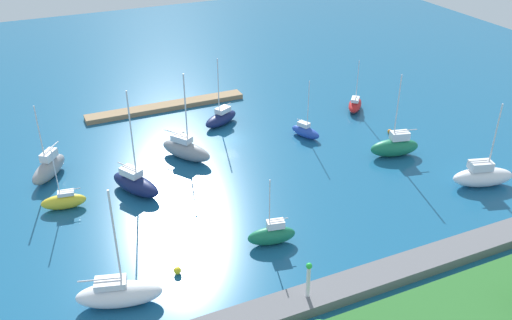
{
  "coord_description": "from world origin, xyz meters",
  "views": [
    {
      "loc": [
        25.39,
        65.88,
        35.97
      ],
      "look_at": [
        0.0,
        9.54,
        1.5
      ],
      "focal_mm": 39.0,
      "sensor_mm": 36.0,
      "label": 1
    }
  ],
  "objects_px": {
    "sailboat_green_mid_basin": "(272,235)",
    "sailboat_gray_inner_mooring": "(49,168)",
    "sailboat_gray_center_basin": "(186,150)",
    "sailboat_green_off_beacon": "(395,146)",
    "sailboat_white_far_south": "(483,176)",
    "mooring_buoy_yellow": "(177,270)",
    "pier_dock": "(166,106)",
    "mooring_buoy_white": "(182,134)",
    "sailboat_blue_far_north": "(305,131)",
    "harbor_beacon": "(308,277)",
    "sailboat_red_along_channel": "(355,104)",
    "sailboat_white_by_breakwater": "(119,293)",
    "sailboat_yellow_lone_north": "(64,201)",
    "sailboat_navy_near_pier": "(221,118)",
    "sailboat_navy_outer_mooring": "(135,183)",
    "mooring_buoy_orange": "(390,131)"
  },
  "relations": [
    {
      "from": "mooring_buoy_white",
      "to": "sailboat_yellow_lone_north",
      "type": "bearing_deg",
      "value": 34.06
    },
    {
      "from": "sailboat_green_mid_basin",
      "to": "mooring_buoy_white",
      "type": "distance_m",
      "value": 27.86
    },
    {
      "from": "sailboat_blue_far_north",
      "to": "sailboat_navy_near_pier",
      "type": "bearing_deg",
      "value": -156.92
    },
    {
      "from": "sailboat_gray_center_basin",
      "to": "sailboat_white_far_south",
      "type": "bearing_deg",
      "value": 21.17
    },
    {
      "from": "harbor_beacon",
      "to": "sailboat_green_off_beacon",
      "type": "bearing_deg",
      "value": -140.62
    },
    {
      "from": "sailboat_blue_far_north",
      "to": "sailboat_yellow_lone_north",
      "type": "bearing_deg",
      "value": -106.08
    },
    {
      "from": "sailboat_white_far_south",
      "to": "sailboat_red_along_channel",
      "type": "bearing_deg",
      "value": 109.83
    },
    {
      "from": "sailboat_green_mid_basin",
      "to": "sailboat_gray_inner_mooring",
      "type": "distance_m",
      "value": 30.68
    },
    {
      "from": "sailboat_green_mid_basin",
      "to": "sailboat_blue_far_north",
      "type": "xyz_separation_m",
      "value": [
        -15.15,
        -20.4,
        -0.24
      ]
    },
    {
      "from": "harbor_beacon",
      "to": "mooring_buoy_white",
      "type": "relative_size",
      "value": 4.64
    },
    {
      "from": "harbor_beacon",
      "to": "sailboat_green_off_beacon",
      "type": "xyz_separation_m",
      "value": [
        -24.36,
        -20.0,
        -1.84
      ]
    },
    {
      "from": "sailboat_red_along_channel",
      "to": "mooring_buoy_white",
      "type": "bearing_deg",
      "value": 125.18
    },
    {
      "from": "sailboat_white_far_south",
      "to": "sailboat_navy_near_pier",
      "type": "distance_m",
      "value": 37.17
    },
    {
      "from": "sailboat_white_far_south",
      "to": "mooring_buoy_white",
      "type": "bearing_deg",
      "value": 152.7
    },
    {
      "from": "sailboat_navy_outer_mooring",
      "to": "sailboat_green_mid_basin",
      "type": "distance_m",
      "value": 18.95
    },
    {
      "from": "sailboat_yellow_lone_north",
      "to": "sailboat_green_off_beacon",
      "type": "height_order",
      "value": "sailboat_green_off_beacon"
    },
    {
      "from": "sailboat_gray_center_basin",
      "to": "sailboat_blue_far_north",
      "type": "distance_m",
      "value": 17.61
    },
    {
      "from": "harbor_beacon",
      "to": "sailboat_white_far_south",
      "type": "height_order",
      "value": "sailboat_white_far_south"
    },
    {
      "from": "sailboat_white_by_breakwater",
      "to": "sailboat_green_off_beacon",
      "type": "relative_size",
      "value": 1.05
    },
    {
      "from": "pier_dock",
      "to": "sailboat_white_far_south",
      "type": "bearing_deg",
      "value": 126.72
    },
    {
      "from": "sailboat_blue_far_north",
      "to": "sailboat_yellow_lone_north",
      "type": "height_order",
      "value": "sailboat_blue_far_north"
    },
    {
      "from": "sailboat_yellow_lone_north",
      "to": "sailboat_navy_near_pier",
      "type": "xyz_separation_m",
      "value": [
        -24.49,
        -13.53,
        0.09
      ]
    },
    {
      "from": "sailboat_white_far_south",
      "to": "sailboat_navy_near_pier",
      "type": "bearing_deg",
      "value": 144.08
    },
    {
      "from": "sailboat_white_far_south",
      "to": "sailboat_blue_far_north",
      "type": "distance_m",
      "value": 24.43
    },
    {
      "from": "harbor_beacon",
      "to": "mooring_buoy_orange",
      "type": "height_order",
      "value": "harbor_beacon"
    },
    {
      "from": "sailboat_navy_near_pier",
      "to": "sailboat_white_by_breakwater",
      "type": "height_order",
      "value": "sailboat_white_by_breakwater"
    },
    {
      "from": "sailboat_blue_far_north",
      "to": "sailboat_white_by_breakwater",
      "type": "bearing_deg",
      "value": -78.11
    },
    {
      "from": "sailboat_navy_outer_mooring",
      "to": "mooring_buoy_white",
      "type": "distance_m",
      "value": 15.47
    },
    {
      "from": "sailboat_gray_inner_mooring",
      "to": "mooring_buoy_white",
      "type": "height_order",
      "value": "sailboat_gray_inner_mooring"
    },
    {
      "from": "sailboat_white_far_south",
      "to": "mooring_buoy_yellow",
      "type": "distance_m",
      "value": 38.87
    },
    {
      "from": "sailboat_gray_center_basin",
      "to": "sailboat_blue_far_north",
      "type": "relative_size",
      "value": 1.4
    },
    {
      "from": "harbor_beacon",
      "to": "sailboat_green_off_beacon",
      "type": "height_order",
      "value": "sailboat_green_off_beacon"
    },
    {
      "from": "sailboat_red_along_channel",
      "to": "sailboat_white_by_breakwater",
      "type": "relative_size",
      "value": 0.66
    },
    {
      "from": "sailboat_gray_center_basin",
      "to": "sailboat_green_off_beacon",
      "type": "distance_m",
      "value": 27.92
    },
    {
      "from": "sailboat_gray_center_basin",
      "to": "sailboat_navy_outer_mooring",
      "type": "bearing_deg",
      "value": -90.02
    },
    {
      "from": "sailboat_white_far_south",
      "to": "sailboat_blue_far_north",
      "type": "height_order",
      "value": "sailboat_white_far_south"
    },
    {
      "from": "sailboat_green_off_beacon",
      "to": "sailboat_yellow_lone_north",
      "type": "bearing_deg",
      "value": 6.06
    },
    {
      "from": "pier_dock",
      "to": "sailboat_white_far_south",
      "type": "distance_m",
      "value": 47.94
    },
    {
      "from": "sailboat_red_along_channel",
      "to": "harbor_beacon",
      "type": "bearing_deg",
      "value": -178.6
    },
    {
      "from": "sailboat_yellow_lone_north",
      "to": "sailboat_green_mid_basin",
      "type": "bearing_deg",
      "value": 148.75
    },
    {
      "from": "sailboat_yellow_lone_north",
      "to": "sailboat_navy_near_pier",
      "type": "relative_size",
      "value": 0.74
    },
    {
      "from": "sailboat_navy_near_pier",
      "to": "sailboat_red_along_channel",
      "type": "bearing_deg",
      "value": 142.5
    },
    {
      "from": "pier_dock",
      "to": "mooring_buoy_white",
      "type": "height_order",
      "value": "mooring_buoy_white"
    },
    {
      "from": "harbor_beacon",
      "to": "sailboat_green_mid_basin",
      "type": "distance_m",
      "value": 9.71
    },
    {
      "from": "sailboat_navy_outer_mooring",
      "to": "sailboat_gray_inner_mooring",
      "type": "height_order",
      "value": "sailboat_navy_outer_mooring"
    },
    {
      "from": "mooring_buoy_white",
      "to": "harbor_beacon",
      "type": "bearing_deg",
      "value": 89.9
    },
    {
      "from": "sailboat_green_off_beacon",
      "to": "mooring_buoy_white",
      "type": "relative_size",
      "value": 14.37
    },
    {
      "from": "sailboat_yellow_lone_north",
      "to": "mooring_buoy_white",
      "type": "relative_size",
      "value": 9.47
    },
    {
      "from": "harbor_beacon",
      "to": "sailboat_navy_near_pier",
      "type": "xyz_separation_m",
      "value": [
        -6.65,
        -38.69,
        -2.18
      ]
    },
    {
      "from": "sailboat_gray_center_basin",
      "to": "sailboat_gray_inner_mooring",
      "type": "distance_m",
      "value": 17.28
    }
  ]
}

